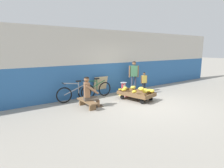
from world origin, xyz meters
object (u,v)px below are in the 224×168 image
weighing_scale (123,85)px  bicycle_far_left (95,90)px  plastic_crate (123,92)px  sign_board (100,86)px  banana_cart (136,94)px  bicycle_near_left (76,93)px  shopping_bag (127,94)px  low_bench (87,102)px  customer_child (144,81)px  vendor_seated (89,92)px  customer_adult (134,73)px

weighing_scale → bicycle_far_left: (-1.29, 0.39, -0.10)m
plastic_crate → sign_board: bearing=144.1°
banana_cart → plastic_crate: (0.10, 0.98, -0.09)m
plastic_crate → weighing_scale: bearing=-90.0°
bicycle_near_left → bicycle_far_left: (0.93, 0.10, 0.00)m
sign_board → shopping_bag: 1.31m
low_bench → plastic_crate: size_ratio=3.06×
customer_child → plastic_crate: bearing=158.2°
plastic_crate → vendor_seated: bearing=-161.6°
vendor_seated → plastic_crate: (2.18, 0.72, -0.42)m
shopping_bag → bicycle_near_left: bearing=164.0°
vendor_seated → bicycle_far_left: vendor_seated is taller
customer_adult → low_bench: bearing=-164.8°
weighing_scale → bicycle_near_left: bearing=172.5°
banana_cart → customer_adult: customer_adult is taller
vendor_seated → sign_board: size_ratio=1.30×
low_bench → bicycle_far_left: size_ratio=0.66×
plastic_crate → sign_board: (-0.87, 0.63, 0.29)m
vendor_seated → bicycle_near_left: size_ratio=0.69×
plastic_crate → customer_child: size_ratio=0.35×
customer_adult → sign_board: bearing=162.3°
weighing_scale → customer_adult: customer_adult is taller
bicycle_far_left → weighing_scale: bearing=-16.7°
banana_cart → vendor_seated: (-2.08, 0.25, 0.33)m
banana_cart → low_bench: bearing=172.6°
weighing_scale → sign_board: bearing=144.1°
bicycle_near_left → customer_adult: 3.02m
vendor_seated → weighing_scale: 2.30m
customer_child → low_bench: bearing=-174.3°
low_bench → weighing_scale: 2.38m
bicycle_near_left → customer_child: size_ratio=1.61×
sign_board → customer_adult: (1.61, -0.51, 0.52)m
customer_adult → customer_child: customer_adult is taller
plastic_crate → customer_child: (0.94, -0.38, 0.49)m
customer_child → weighing_scale: bearing=158.3°
weighing_scale → shopping_bag: size_ratio=1.25×
banana_cart → plastic_crate: size_ratio=4.40×
plastic_crate → bicycle_near_left: (-2.23, 0.29, 0.20)m
plastic_crate → bicycle_far_left: bicycle_far_left is taller
sign_board → low_bench: bearing=-136.2°
weighing_scale → low_bench: bearing=-162.9°
bicycle_near_left → sign_board: bearing=14.2°
vendor_seated → sign_board: bearing=46.1°
plastic_crate → customer_adult: (0.73, 0.12, 0.80)m
plastic_crate → weighing_scale: size_ratio=1.20×
bicycle_far_left → customer_child: (2.24, -0.76, 0.28)m
customer_child → vendor_seated: bearing=-173.6°
weighing_scale → plastic_crate: bearing=90.0°
banana_cart → vendor_seated: bearing=173.1°
low_bench → bicycle_far_left: bearing=48.2°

